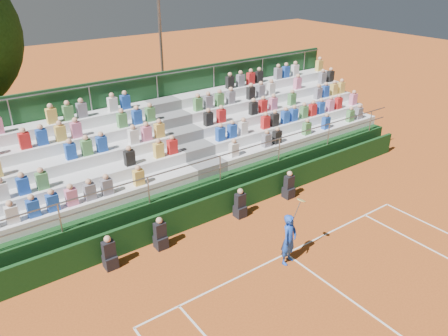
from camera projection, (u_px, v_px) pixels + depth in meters
ground at (286, 254)px, 14.45m from camera, size 90.00×90.00×0.00m
courtside_wall at (229, 202)px, 16.57m from camera, size 20.00×0.15×1.00m
line_officials at (207, 218)px, 15.56m from camera, size 8.07×0.40×1.19m
grandstand at (184, 159)px, 18.67m from camera, size 20.00×5.20×4.40m
tennis_player at (289, 239)px, 13.70m from camera, size 0.90×0.58×2.22m
floodlight_mast at (161, 38)px, 24.14m from camera, size 0.60×0.25×8.36m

